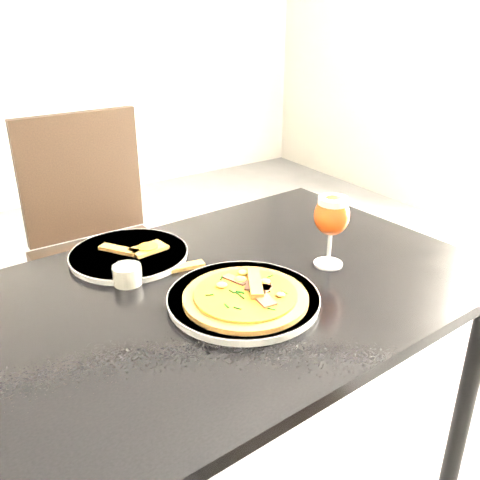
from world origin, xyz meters
TOP-DOWN VIEW (x-y plane):
  - dining_table at (0.10, 0.13)m, footprint 1.25×0.87m
  - chair_far at (0.07, 0.94)m, footprint 0.46×0.46m
  - plate_main at (0.08, 0.05)m, footprint 0.43×0.43m
  - pizza at (0.07, 0.03)m, footprint 0.27×0.27m
  - plate_second at (-0.04, 0.39)m, footprint 0.34×0.34m
  - crust_scraps at (-0.02, 0.38)m, footprint 0.15×0.12m
  - loose_crust at (0.04, 0.26)m, footprint 0.12×0.04m
  - sauce_cup at (-0.10, 0.26)m, footprint 0.07×0.07m
  - beer_glass at (0.35, 0.08)m, footprint 0.09×0.09m

SIDE VIEW (x-z plane):
  - chair_far at x=0.07m, z-range 0.05..1.04m
  - dining_table at x=0.10m, z-range 0.28..1.03m
  - loose_crust at x=0.04m, z-range 0.75..0.76m
  - plate_second at x=-0.04m, z-range 0.75..0.77m
  - plate_main at x=0.08m, z-range 0.75..0.77m
  - crust_scraps at x=-0.02m, z-range 0.76..0.78m
  - sauce_cup at x=-0.10m, z-range 0.75..0.80m
  - pizza at x=0.07m, z-range 0.76..0.79m
  - beer_glass at x=0.35m, z-range 0.79..0.97m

